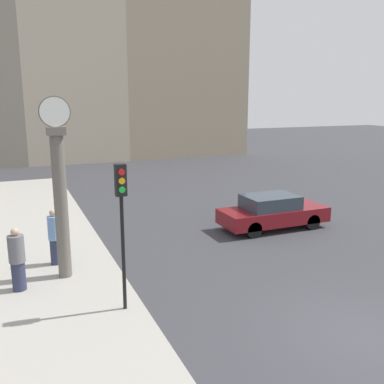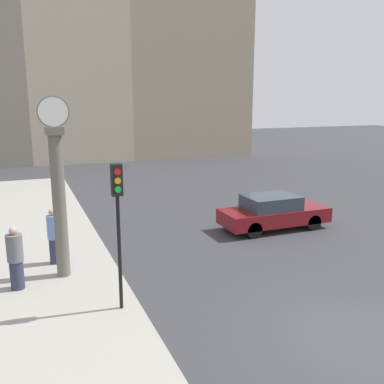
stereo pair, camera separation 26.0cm
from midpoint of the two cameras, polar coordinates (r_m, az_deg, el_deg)
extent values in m
plane|color=#38383D|center=(10.89, 20.89, -17.55)|extent=(120.00, 120.00, 0.00)
cube|color=#A39E93|center=(17.66, -19.74, -5.55)|extent=(3.94, 24.44, 0.14)
cube|color=#B7A88E|center=(38.47, -15.81, 14.40)|extent=(8.17, 5.00, 13.87)
cube|color=gray|center=(41.00, -1.62, 16.25)|extent=(11.45, 5.00, 16.08)
cube|color=maroon|center=(17.96, 10.39, -3.03)|extent=(4.48, 1.74, 0.60)
cube|color=#2D3842|center=(17.73, 9.98, -1.31)|extent=(2.15, 1.57, 0.55)
cylinder|color=black|center=(19.40, 12.57, -2.74)|extent=(0.64, 0.22, 0.64)
cylinder|color=black|center=(18.23, 15.33, -3.86)|extent=(0.64, 0.22, 0.64)
cylinder|color=black|center=(17.97, 5.31, -3.71)|extent=(0.64, 0.22, 0.64)
cylinder|color=black|center=(16.70, 7.78, -5.02)|extent=(0.64, 0.22, 0.64)
cylinder|color=black|center=(10.66, -9.85, -8.11)|extent=(0.09, 0.09, 2.89)
cube|color=black|center=(10.18, -10.23, 1.57)|extent=(0.26, 0.20, 0.76)
cylinder|color=red|center=(10.02, -10.12, 2.63)|extent=(0.15, 0.04, 0.15)
cylinder|color=orange|center=(10.06, -10.07, 1.46)|extent=(0.15, 0.04, 0.15)
cylinder|color=green|center=(10.10, -10.03, 0.29)|extent=(0.15, 0.04, 0.15)
cylinder|color=#666056|center=(12.84, -17.61, -2.04)|extent=(0.38, 0.38, 4.16)
cube|color=#666056|center=(12.49, -18.27, 7.75)|extent=(0.49, 0.49, 0.23)
cylinder|color=#666056|center=(12.47, -18.43, 10.10)|extent=(0.86, 0.04, 0.86)
cylinder|color=white|center=(12.47, -18.43, 10.10)|extent=(0.80, 0.06, 0.80)
cylinder|color=#2D334C|center=(14.35, -18.23, -7.56)|extent=(0.32, 0.32, 0.81)
cylinder|color=#729ED8|center=(14.11, -18.45, -4.56)|extent=(0.38, 0.38, 0.76)
sphere|color=tan|center=(13.98, -18.58, -2.65)|extent=(0.22, 0.22, 0.22)
cylinder|color=#2D334C|center=(12.85, -22.64, -10.29)|extent=(0.37, 0.37, 0.81)
cylinder|color=slate|center=(12.58, -22.94, -7.01)|extent=(0.43, 0.43, 0.75)
sphere|color=tan|center=(12.44, -23.12, -4.91)|extent=(0.21, 0.21, 0.21)
camera|label=1|loc=(0.13, -90.46, -0.10)|focal=40.00mm
camera|label=2|loc=(0.13, 89.54, 0.10)|focal=40.00mm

